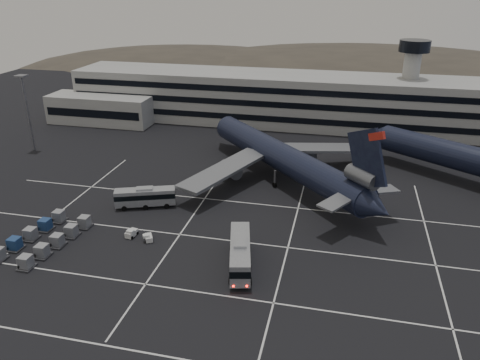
% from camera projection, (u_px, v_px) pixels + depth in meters
% --- Properties ---
extents(ground, '(260.00, 260.00, 0.00)m').
position_uv_depth(ground, '(208.00, 252.00, 72.57)').
color(ground, black).
rests_on(ground, ground).
extents(lane_markings, '(90.00, 55.62, 0.01)m').
position_uv_depth(lane_markings, '(215.00, 250.00, 73.02)').
color(lane_markings, silver).
rests_on(lane_markings, ground).
extents(terminal, '(125.00, 26.00, 24.00)m').
position_uv_depth(terminal, '(269.00, 99.00, 133.90)').
color(terminal, gray).
rests_on(terminal, ground).
extents(hills, '(352.00, 180.00, 44.00)m').
position_uv_depth(hills, '(346.00, 92.00, 225.40)').
color(hills, '#38332B').
rests_on(hills, ground).
extents(lightpole_left, '(2.40, 2.40, 18.28)m').
position_uv_depth(lightpole_left, '(26.00, 103.00, 110.49)').
color(lightpole_left, slate).
rests_on(lightpole_left, ground).
extents(trijet_main, '(43.49, 45.73, 18.08)m').
position_uv_depth(trijet_main, '(284.00, 158.00, 95.17)').
color(trijet_main, black).
rests_on(trijet_main, ground).
extents(bus_near, '(5.63, 12.84, 4.42)m').
position_uv_depth(bus_near, '(240.00, 252.00, 67.98)').
color(bus_near, gray).
rests_on(bus_near, ground).
extents(bus_far, '(11.19, 6.23, 3.88)m').
position_uv_depth(bus_far, '(145.00, 196.00, 85.88)').
color(bus_far, gray).
rests_on(bus_far, ground).
extents(tug_a, '(1.63, 2.36, 1.40)m').
position_uv_depth(tug_a, '(131.00, 233.00, 76.55)').
color(tug_a, silver).
rests_on(tug_a, ground).
extents(tug_b, '(2.04, 2.31, 1.28)m').
position_uv_depth(tug_b, '(149.00, 238.00, 75.34)').
color(tug_b, silver).
rests_on(tug_b, ground).
extents(uld_cluster, '(9.80, 16.46, 2.02)m').
position_uv_depth(uld_cluster, '(44.00, 237.00, 74.62)').
color(uld_cluster, '#2D2D30').
rests_on(uld_cluster, ground).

